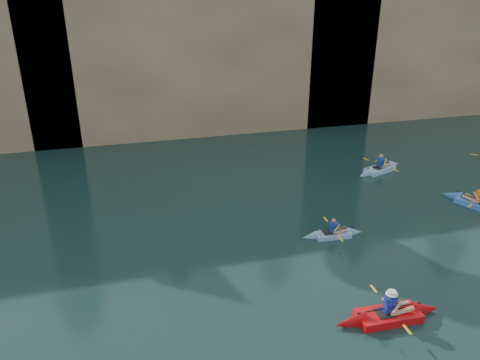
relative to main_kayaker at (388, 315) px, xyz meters
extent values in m
cube|color=tan|center=(-3.41, 29.03, 5.82)|extent=(70.00, 16.00, 12.00)
cube|color=tan|center=(-1.41, 21.63, 5.52)|extent=(24.00, 2.40, 11.40)
cube|color=tan|center=(18.59, 21.63, 4.74)|extent=(26.00, 2.40, 9.84)
cube|color=black|center=(-7.41, 20.98, 1.42)|extent=(3.50, 1.00, 3.20)
cube|color=black|center=(6.59, 20.98, 2.07)|extent=(5.00, 1.00, 4.50)
cube|color=red|center=(0.00, 0.00, -0.02)|extent=(2.91, 0.97, 0.33)
cone|color=red|center=(1.36, -0.03, -0.02)|extent=(1.04, 0.89, 0.86)
cone|color=red|center=(-1.36, 0.03, -0.02)|extent=(1.04, 0.89, 0.86)
cube|color=black|center=(-0.15, 0.00, 0.11)|extent=(0.56, 0.55, 0.04)
cube|color=navy|center=(0.00, 0.00, 0.43)|extent=(0.38, 0.25, 0.55)
sphere|color=tan|center=(0.00, 0.00, 0.83)|extent=(0.23, 0.23, 0.23)
cylinder|color=black|center=(0.00, 0.00, 0.28)|extent=(2.30, 0.09, 0.04)
cube|color=yellow|center=(0.03, 1.05, 0.28)|extent=(0.09, 0.42, 0.02)
cube|color=yellow|center=(-0.03, -1.05, 0.28)|extent=(0.09, 0.42, 0.02)
cylinder|color=white|center=(0.00, 0.00, 0.87)|extent=(0.39, 0.39, 0.11)
cube|color=#7EA5D3|center=(0.57, 5.43, -0.07)|extent=(2.16, 0.83, 0.24)
cone|color=#7EA5D3|center=(1.56, 5.36, -0.07)|extent=(0.79, 0.70, 0.65)
cone|color=#7EA5D3|center=(-0.42, 5.50, -0.07)|extent=(0.79, 0.70, 0.65)
cube|color=black|center=(0.42, 5.44, 0.02)|extent=(0.58, 0.45, 0.04)
cube|color=navy|center=(0.57, 5.43, 0.28)|extent=(0.31, 0.21, 0.44)
sphere|color=tan|center=(0.57, 5.43, 0.59)|extent=(0.18, 0.18, 0.18)
cylinder|color=black|center=(0.57, 5.43, 0.19)|extent=(1.93, 0.17, 0.04)
cube|color=yellow|center=(0.63, 6.29, 0.19)|extent=(0.11, 0.42, 0.02)
cube|color=yellow|center=(0.51, 4.56, 0.19)|extent=(0.11, 0.42, 0.02)
cube|color=yellow|center=(12.91, 11.61, 0.22)|extent=(0.39, 0.31, 0.02)
cube|color=#85BBDE|center=(6.44, 11.56, -0.04)|extent=(2.78, 1.70, 0.29)
cone|color=#85BBDE|center=(7.61, 12.00, -0.04)|extent=(1.15, 1.07, 0.79)
cone|color=#85BBDE|center=(5.27, 11.13, -0.04)|extent=(1.15, 1.07, 0.79)
cube|color=black|center=(6.30, 11.51, 0.08)|extent=(0.69, 0.66, 0.04)
cube|color=navy|center=(6.44, 11.56, 0.38)|extent=(0.42, 0.34, 0.53)
sphere|color=tan|center=(6.44, 11.56, 0.76)|extent=(0.22, 0.22, 0.22)
cylinder|color=black|center=(6.44, 11.56, 0.25)|extent=(2.21, 0.85, 0.04)
cube|color=yellow|center=(6.07, 12.57, 0.25)|extent=(0.22, 0.42, 0.02)
cube|color=yellow|center=(6.82, 10.56, 0.25)|extent=(0.22, 0.42, 0.02)
cube|color=#3D76D1|center=(8.72, 6.16, -0.04)|extent=(2.04, 2.98, 0.30)
cone|color=#3D76D1|center=(8.12, 7.39, -0.04)|extent=(1.18, 1.28, 0.81)
cylinder|color=black|center=(8.72, 6.16, 0.25)|extent=(1.09, 2.16, 0.04)
cube|color=yellow|center=(7.74, 5.68, 0.25)|extent=(0.41, 0.26, 0.02)
camera|label=1|loc=(-7.88, -10.63, 10.18)|focal=35.00mm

